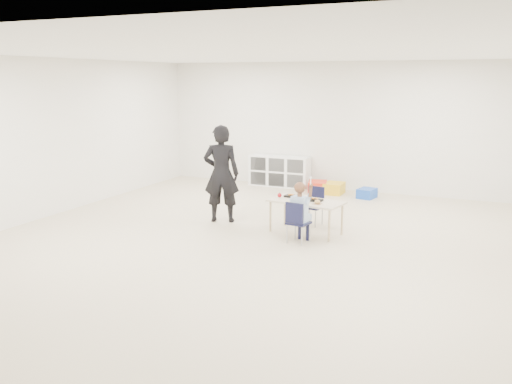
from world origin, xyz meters
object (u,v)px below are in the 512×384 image
at_px(adult, 221,174).
at_px(cubby_shelf, 279,171).
at_px(chair_near, 299,222).
at_px(child, 299,210).
at_px(table, 306,217).

bearing_deg(adult, cubby_shelf, -105.52).
xyz_separation_m(chair_near, cubby_shelf, (-1.86, 3.96, 0.03)).
height_order(child, adult, adult).
bearing_deg(table, chair_near, -73.68).
bearing_deg(chair_near, table, 106.32).
bearing_deg(table, adult, -174.53).
bearing_deg(child, adult, 168.12).
xyz_separation_m(cubby_shelf, adult, (0.23, -3.32, 0.49)).
relative_size(table, adult, 0.74).
height_order(table, chair_near, chair_near).
xyz_separation_m(chair_near, child, (0.00, 0.00, 0.19)).
bearing_deg(chair_near, child, 0.00).
distance_m(chair_near, cubby_shelf, 4.38).
xyz_separation_m(table, cubby_shelf, (-1.80, 3.43, 0.08)).
height_order(table, adult, adult).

